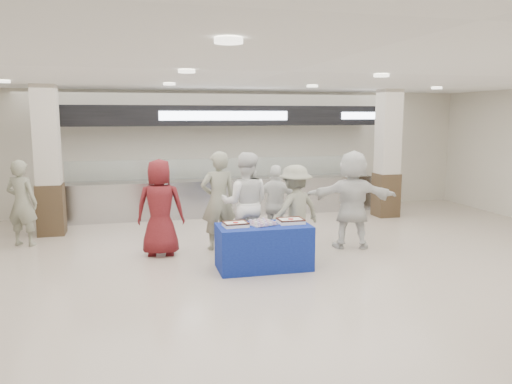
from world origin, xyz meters
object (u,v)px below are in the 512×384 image
object	(u,v)px
chef_tall	(246,204)
soldier_b	(295,210)
chef_short	(276,205)
civilian_white	(352,199)
cupcake_tray	(263,223)
display_table	(264,247)
sheet_cake_left	(236,224)
soldier_bg	(22,203)
sheet_cake_right	(291,220)
civilian_maroon	(160,208)
soldier_a	(218,201)

from	to	relation	value
chef_tall	soldier_b	world-z (taller)	chef_tall
chef_tall	chef_short	xyz separation A→B (m)	(0.73, 0.44, -0.15)
chef_tall	chef_short	distance (m)	0.87
chef_tall	civilian_white	bearing A→B (deg)	-166.22
cupcake_tray	chef_short	size ratio (longest dim) A/B	0.32
civilian_white	display_table	bearing A→B (deg)	39.45
sheet_cake_left	chef_short	size ratio (longest dim) A/B	0.26
civilian_white	cupcake_tray	bearing A→B (deg)	38.71
sheet_cake_left	soldier_bg	bearing A→B (deg)	144.94
cupcake_tray	sheet_cake_right	bearing A→B (deg)	0.46
civilian_maroon	chef_tall	world-z (taller)	chef_tall
sheet_cake_right	civilian_maroon	size ratio (longest dim) A/B	0.24
sheet_cake_left	civilian_maroon	bearing A→B (deg)	132.38
soldier_a	cupcake_tray	bearing A→B (deg)	104.80
cupcake_tray	soldier_b	distance (m)	1.07
sheet_cake_right	civilian_maroon	bearing A→B (deg)	149.58
display_table	soldier_a	bearing A→B (deg)	110.86
cupcake_tray	civilian_maroon	distance (m)	2.03
sheet_cake_right	civilian_white	distance (m)	1.76
sheet_cake_right	civilian_maroon	xyz separation A→B (m)	(-2.10, 1.24, 0.10)
sheet_cake_right	soldier_a	distance (m)	1.71
soldier_a	sheet_cake_right	bearing A→B (deg)	120.75
civilian_white	soldier_bg	bearing A→B (deg)	0.07
chef_short	display_table	bearing A→B (deg)	88.76
chef_tall	soldier_bg	xyz separation A→B (m)	(-4.13, 1.65, -0.09)
sheet_cake_left	soldier_a	world-z (taller)	soldier_a
sheet_cake_right	soldier_a	world-z (taller)	soldier_a
soldier_a	chef_short	world-z (taller)	soldier_a
sheet_cake_left	civilian_maroon	world-z (taller)	civilian_maroon
sheet_cake_right	chef_short	bearing A→B (deg)	83.31
civilian_maroon	sheet_cake_left	bearing A→B (deg)	142.47
civilian_maroon	civilian_white	distance (m)	3.65
soldier_bg	soldier_b	bearing A→B (deg)	-177.96
sheet_cake_right	soldier_bg	size ratio (longest dim) A/B	0.25
sheet_cake_right	cupcake_tray	world-z (taller)	sheet_cake_right
sheet_cake_right	display_table	bearing A→B (deg)	-176.58
display_table	cupcake_tray	world-z (taller)	cupcake_tray
display_table	soldier_a	xyz separation A→B (m)	(-0.52, 1.41, 0.57)
cupcake_tray	soldier_bg	world-z (taller)	soldier_bg
sheet_cake_right	soldier_bg	world-z (taller)	soldier_bg
sheet_cake_left	chef_short	xyz separation A→B (m)	(1.12, 1.42, 0.01)
sheet_cake_left	civilian_white	size ratio (longest dim) A/B	0.22
soldier_a	soldier_bg	world-z (taller)	soldier_a
chef_short	civilian_white	world-z (taller)	civilian_white
display_table	sheet_cake_right	distance (m)	0.64
sheet_cake_right	chef_tall	world-z (taller)	chef_tall
soldier_b	soldier_bg	distance (m)	5.36
cupcake_tray	soldier_a	world-z (taller)	soldier_a
sheet_cake_right	soldier_a	xyz separation A→B (m)	(-1.00, 1.38, 0.15)
sheet_cake_left	civilian_maroon	distance (m)	1.70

